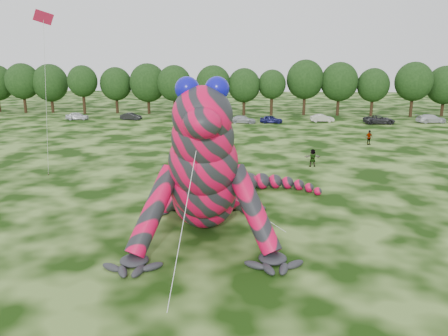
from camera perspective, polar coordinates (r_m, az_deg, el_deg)
ground at (r=29.29m, az=7.81°, el=-7.42°), size 240.00×240.00×0.00m
inflatable_gecko at (r=28.32m, az=-2.64°, el=2.34°), size 18.56×21.32×9.83m
flying_kite at (r=39.07m, az=-22.48°, el=16.34°), size 3.47×4.18×14.76m
tree_1 at (r=97.20m, az=-24.74°, el=9.45°), size 6.74×6.07×9.81m
tree_2 at (r=95.42m, az=-21.68°, el=9.63°), size 7.04×6.34×9.64m
tree_3 at (r=90.95m, az=-17.93°, el=9.70°), size 5.81×5.23×9.44m
tree_4 at (r=90.45m, az=-13.90°, el=9.82°), size 6.22×5.60×9.06m
tree_5 at (r=88.38m, az=-9.89°, el=10.17°), size 7.16×6.44×9.80m
tree_6 at (r=85.51m, az=-6.48°, el=10.06°), size 6.52×5.86×9.49m
tree_7 at (r=84.59m, az=-1.41°, el=10.09°), size 6.68×6.01×9.48m
tree_8 at (r=84.44m, az=2.63°, el=9.90°), size 6.14×5.53×8.94m
tree_9 at (r=84.83m, az=6.26°, el=9.76°), size 5.27×4.74×8.68m
tree_10 at (r=86.46m, az=10.51°, el=10.30°), size 7.09×6.38×10.50m
tree_11 at (r=87.02m, az=14.78°, el=9.95°), size 7.01×6.31×10.07m
tree_12 at (r=87.96m, az=18.85°, el=9.35°), size 5.99×5.39×8.97m
tree_13 at (r=89.39m, az=23.45°, el=9.38°), size 6.83×6.15×10.13m
tree_14 at (r=93.14m, az=26.83°, el=8.95°), size 6.82×6.14×9.40m
car_0 at (r=82.85m, az=-18.62°, el=6.46°), size 4.14×2.14×1.35m
car_1 at (r=80.16m, az=-12.05°, el=6.61°), size 3.93×1.89×1.24m
car_2 at (r=77.24m, az=-4.30°, el=6.69°), size 5.63×3.39×1.46m
car_3 at (r=74.47m, az=2.50°, el=6.36°), size 4.54×2.30×1.26m
car_4 at (r=74.80m, az=6.19°, el=6.34°), size 3.91×1.70×1.31m
car_5 at (r=77.67m, az=12.70°, el=6.37°), size 4.10×1.70×1.32m
car_6 at (r=77.94m, az=19.62°, el=5.96°), size 5.20×2.51×1.43m
car_7 at (r=82.48m, az=25.44°, el=5.84°), size 5.34×3.00×1.46m
spectator_3 at (r=58.55m, az=18.41°, el=3.81°), size 1.17×0.91×1.85m
spectator_0 at (r=52.99m, az=-5.41°, el=3.29°), size 0.58×0.68×1.57m
spectator_1 at (r=52.10m, az=0.29°, el=3.26°), size 1.02×0.90×1.73m
spectator_5 at (r=45.13m, az=11.50°, el=1.32°), size 1.71×0.65×1.81m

